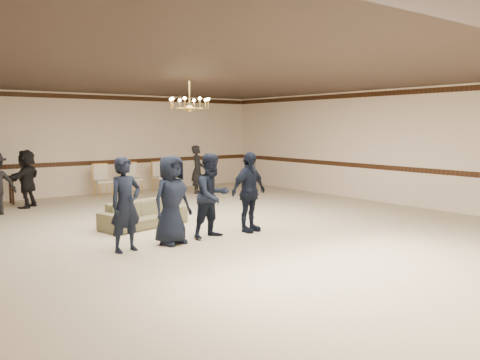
# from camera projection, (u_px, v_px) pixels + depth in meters

# --- Properties ---
(room) EXTENTS (12.01, 14.01, 3.21)m
(room) POSITION_uv_depth(u_px,v_px,m) (215.00, 154.00, 10.13)
(room) COLOR #C6B698
(room) RESTS_ON ground
(chair_rail) EXTENTS (12.00, 0.02, 0.14)m
(chair_rail) POSITION_uv_depth(u_px,v_px,m) (92.00, 163.00, 15.73)
(chair_rail) COLOR #381B10
(chair_rail) RESTS_ON wall_back
(crown_molding) EXTENTS (12.00, 0.02, 0.14)m
(crown_molding) POSITION_uv_depth(u_px,v_px,m) (90.00, 97.00, 15.51)
(crown_molding) COLOR #381B10
(crown_molding) RESTS_ON wall_back
(chandelier) EXTENTS (0.94, 0.94, 0.89)m
(chandelier) POSITION_uv_depth(u_px,v_px,m) (189.00, 94.00, 10.78)
(chandelier) COLOR #B68B3A
(chandelier) RESTS_ON ceiling
(boy_a) EXTENTS (0.66, 0.50, 1.65)m
(boy_a) POSITION_uv_depth(u_px,v_px,m) (126.00, 205.00, 8.50)
(boy_a) COLOR black
(boy_a) RESTS_ON floor
(boy_b) EXTENTS (0.90, 0.68, 1.65)m
(boy_b) POSITION_uv_depth(u_px,v_px,m) (172.00, 200.00, 9.04)
(boy_b) COLOR black
(boy_b) RESTS_ON floor
(boy_c) EXTENTS (0.87, 0.71, 1.65)m
(boy_c) POSITION_uv_depth(u_px,v_px,m) (212.00, 196.00, 9.58)
(boy_c) COLOR black
(boy_c) RESTS_ON floor
(boy_d) EXTENTS (1.02, 0.58, 1.65)m
(boy_d) POSITION_uv_depth(u_px,v_px,m) (249.00, 192.00, 10.11)
(boy_d) COLOR black
(boy_d) RESTS_ON floor
(settee) EXTENTS (2.03, 1.15, 0.56)m
(settee) POSITION_uv_depth(u_px,v_px,m) (144.00, 214.00, 10.66)
(settee) COLOR #666244
(settee) RESTS_ON floor
(adult_mid) EXTENTS (1.30, 1.38, 1.55)m
(adult_mid) POSITION_uv_depth(u_px,v_px,m) (27.00, 179.00, 13.15)
(adult_mid) COLOR black
(adult_mid) RESTS_ON floor
(adult_right) EXTENTS (0.65, 0.67, 1.55)m
(adult_right) POSITION_uv_depth(u_px,v_px,m) (197.00, 170.00, 15.88)
(adult_right) COLOR black
(adult_right) RESTS_ON floor
(banquet_chair_left) EXTENTS (0.51, 0.51, 0.99)m
(banquet_chair_left) POSITION_uv_depth(u_px,v_px,m) (103.00, 181.00, 15.14)
(banquet_chair_left) COLOR beige
(banquet_chair_left) RESTS_ON floor
(banquet_chair_mid) EXTENTS (0.49, 0.49, 0.99)m
(banquet_chair_mid) POSITION_uv_depth(u_px,v_px,m) (133.00, 179.00, 15.74)
(banquet_chair_mid) COLOR beige
(banquet_chair_mid) RESTS_ON floor
(banquet_chair_right) EXTENTS (0.51, 0.51, 0.99)m
(banquet_chair_right) POSITION_uv_depth(u_px,v_px,m) (161.00, 177.00, 16.33)
(banquet_chair_right) COLOR beige
(banquet_chair_right) RESTS_ON floor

